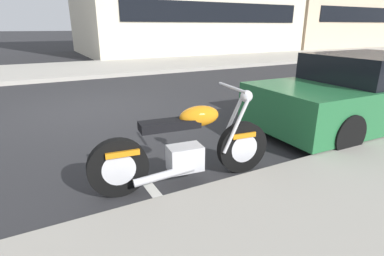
{
  "coord_description": "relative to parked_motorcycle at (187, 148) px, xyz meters",
  "views": [
    {
      "loc": [
        -1.05,
        -6.88,
        1.79
      ],
      "look_at": [
        0.61,
        -3.79,
        0.61
      ],
      "focal_mm": 28.22,
      "sensor_mm": 36.0,
      "label": 1
    }
  ],
  "objects": [
    {
      "name": "ground_plane",
      "position": [
        -0.45,
        3.97,
        -0.44
      ],
      "size": [
        260.0,
        260.0,
        0.0
      ],
      "primitive_type": "plane",
      "color": "#28282B"
    },
    {
      "name": "parked_motorcycle",
      "position": [
        0.0,
        0.0,
        0.0
      ],
      "size": [
        2.22,
        0.62,
        1.13
      ],
      "rotation": [
        0.0,
        0.0,
        -0.11
      ],
      "color": "black",
      "rests_on": "ground"
    },
    {
      "name": "parking_stall_stripe",
      "position": [
        -0.45,
        0.33,
        -0.43
      ],
      "size": [
        0.12,
        2.2,
        0.01
      ],
      "primitive_type": "cube",
      "color": "silver",
      "rests_on": "ground"
    },
    {
      "name": "sidewalk_far_curb",
      "position": [
        11.55,
        10.71,
        -0.37
      ],
      "size": [
        120.0,
        5.0,
        0.14
      ],
      "primitive_type": "cube",
      "color": "#ADA89E",
      "rests_on": "ground"
    },
    {
      "name": "parked_car_mid_block",
      "position": [
        3.86,
        0.4,
        0.19
      ],
      "size": [
        4.31,
        1.89,
        1.33
      ],
      "rotation": [
        0.0,
        0.0,
        -0.03
      ],
      "color": "#236638",
      "rests_on": "ground"
    }
  ]
}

